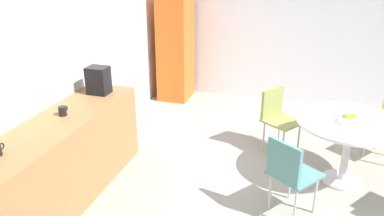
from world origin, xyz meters
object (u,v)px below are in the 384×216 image
round_table (349,132)px  mug_red (102,90)px  fruit_bowl (350,119)px  locker_cabinet (175,45)px  chair_teal (289,169)px  coffee_maker (98,80)px  mug_green (63,111)px  chair_olive (277,113)px

round_table → mug_red: bearing=97.5°
fruit_bowl → locker_cabinet: bearing=51.6°
chair_teal → coffee_maker: (0.45, 2.24, 0.54)m
coffee_maker → fruit_bowl: bearing=-84.1°
fruit_bowl → mug_green: mug_green is taller
locker_cabinet → coffee_maker: size_ratio=5.89×
chair_olive → mug_green: bearing=128.7°
fruit_bowl → mug_green: (-0.98, 2.81, 0.14)m
locker_cabinet → fruit_bowl: 3.44m
locker_cabinet → round_table: bearing=-127.2°
chair_teal → locker_cabinet: bearing=36.7°
fruit_bowl → mug_red: (-0.30, 2.75, 0.14)m
round_table → fruit_bowl: bearing=158.2°
mug_red → fruit_bowl: bearing=-83.8°
mug_green → coffee_maker: 0.70m
chair_olive → coffee_maker: coffee_maker is taller
chair_teal → fruit_bowl: fruit_bowl is taller
locker_cabinet → mug_red: bearing=178.6°
locker_cabinet → coffee_maker: locker_cabinet is taller
locker_cabinet → coffee_maker: bearing=177.6°
round_table → mug_green: 3.05m
chair_teal → mug_green: size_ratio=6.43×
round_table → chair_olive: bearing=55.6°
chair_olive → fruit_bowl: fruit_bowl is taller
mug_green → mug_red: size_ratio=1.00×
chair_teal → mug_red: 2.28m
chair_olive → mug_red: 2.21m
mug_green → round_table: bearing=-69.7°
round_table → mug_red: 2.82m
locker_cabinet → mug_red: (-2.43, 0.06, 0.01)m
round_table → mug_red: size_ratio=8.96×
round_table → chair_teal: size_ratio=1.39×
fruit_bowl → chair_olive: bearing=51.4°
coffee_maker → locker_cabinet: bearing=-2.4°
coffee_maker → mug_red: bearing=-102.3°
fruit_bowl → mug_red: size_ratio=1.84×
round_table → locker_cabinet: bearing=52.8°
round_table → chair_olive: size_ratio=1.39×
coffee_maker → chair_olive: bearing=-65.2°
chair_teal → chair_olive: same height
chair_teal → coffee_maker: bearing=78.6°
round_table → mug_red: (-0.37, 2.78, 0.32)m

